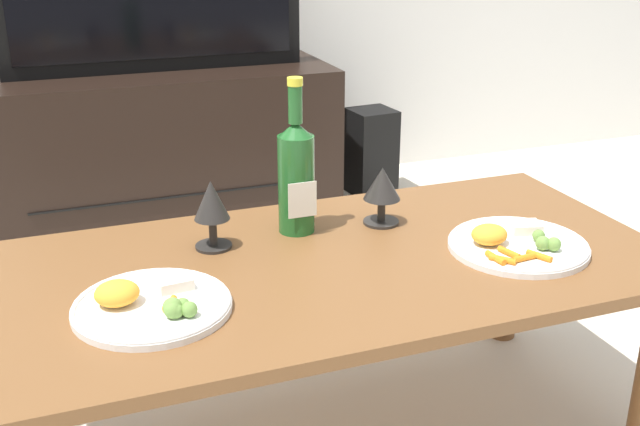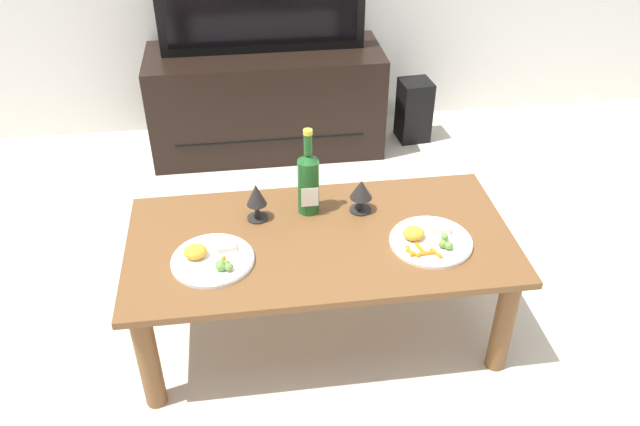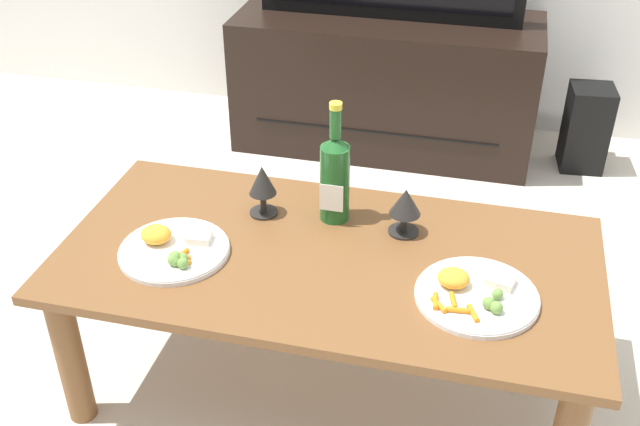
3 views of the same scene
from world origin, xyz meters
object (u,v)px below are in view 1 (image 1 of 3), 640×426
Objects in this scene: dining_table at (334,292)px; floor_speaker at (371,152)px; goblet_left at (211,204)px; dinner_plate_right at (516,244)px; tv_stand at (164,147)px; goblet_right at (382,187)px; wine_bottle at (296,173)px; dinner_plate_left at (151,304)px.

dining_table reaches higher than floor_speaker.
dinner_plate_right is (0.56, -0.22, -0.08)m from goblet_left.
floor_speaker is at bearing 54.12° from goblet_left.
tv_stand is at bearing 106.67° from dinner_plate_right.
goblet_left is 0.51× the size of dinner_plate_right.
goblet_left is (-0.92, -1.27, 0.35)m from floor_speaker.
goblet_right is 0.45× the size of dinner_plate_right.
goblet_right reaches higher than tv_stand.
tv_stand is 4.33× the size of dinner_plate_right.
wine_bottle is at bearing 172.49° from goblet_right.
goblet_right is (0.18, -0.02, -0.05)m from wine_bottle.
dining_table is at bearing 167.27° from dinner_plate_right.
dinner_plate_left is 0.72m from dinner_plate_right.
goblet_right is at bearing 22.77° from dinner_plate_left.
dining_table is at bearing 12.70° from dinner_plate_left.
goblet_right is (-0.55, -1.27, 0.34)m from floor_speaker.
wine_bottle reaches higher than dinner_plate_right.
wine_bottle is 0.19m from goblet_left.
wine_bottle reaches higher than floor_speaker.
wine_bottle is 2.31× the size of goblet_left.
tv_stand is (-0.09, 1.43, -0.09)m from dining_table.
floor_speaker is at bearing 63.13° from dining_table.
goblet_right is (0.16, 0.14, 0.15)m from dining_table.
floor_speaker is at bearing 66.57° from goblet_right.
dinner_plate_left reaches higher than dining_table.
dining_table is at bearing -82.97° from wine_bottle.
tv_stand is at bearing 79.78° from dinner_plate_left.
goblet_left is at bearing 180.00° from goblet_right.
dinner_plate_left reaches higher than dinner_plate_right.
goblet_left is at bearing -172.49° from wine_bottle.
tv_stand is 3.53× the size of floor_speaker.
wine_bottle is 0.47m from dinner_plate_right.
dinner_plate_left is at bearing -125.76° from goblet_left.
floor_speaker is 1.43m from goblet_right.
dinner_plate_right is (0.45, -1.51, 0.17)m from tv_stand.
dinner_plate_left is at bearing -100.22° from tv_stand.
goblet_right is at bearing 40.40° from dining_table.
wine_bottle is 1.21× the size of dinner_plate_left.
wine_bottle is at bearing 7.51° from goblet_left.
dinner_plate_right is at bearing 0.10° from dinner_plate_left.
dining_table is 0.38m from dinner_plate_left.
dining_table is 0.30m from goblet_left.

